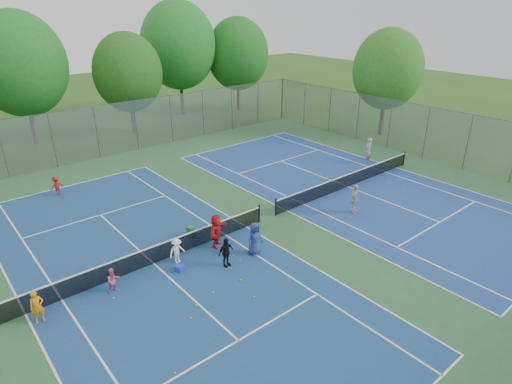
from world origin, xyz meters
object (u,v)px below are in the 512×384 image
Objects in this scene: ball_crate at (179,268)px; net_left at (153,256)px; net_right at (348,181)px; ball_hopper at (191,232)px; instructor at (368,151)px.

net_left is at bearing 116.61° from ball_crate.
net_right is 21.99× the size of ball_hopper.
net_right is at bearing 5.36° from ball_crate.
ball_crate is at bearing -63.39° from net_left.
ball_crate is (-13.37, -1.26, -0.31)m from net_right.
instructor is (4.67, 2.00, 0.53)m from net_right.
ball_hopper is 0.30× the size of instructor.
ball_crate is at bearing -174.64° from net_right.
net_left is 2.84m from ball_hopper.
net_left is 21.99× the size of ball_hopper.
ball_crate is (0.63, -1.26, -0.31)m from net_left.
net_right is at bearing 0.00° from net_left.
net_right is 11.40m from ball_hopper.
ball_hopper is at bearing 21.17° from net_left.
ball_crate is 3.05m from ball_hopper.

